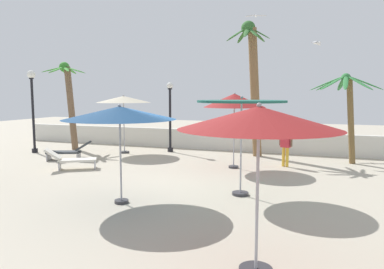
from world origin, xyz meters
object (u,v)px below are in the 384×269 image
(patio_umbrella_4, at_px, (234,101))
(lamp_post_1, at_px, (32,101))
(patio_umbrella_3, at_px, (120,113))
(palm_tree_1, at_px, (348,102))
(guest_0, at_px, (286,144))
(patio_umbrella_1, at_px, (259,120))
(palm_tree_2, at_px, (253,75))
(seagull_0, at_px, (317,43))
(seagull_2, at_px, (256,16))
(lounge_chair_1, at_px, (69,151))
(lamp_post_2, at_px, (170,113))
(palm_tree_0, at_px, (69,94))
(patio_umbrella_2, at_px, (123,100))
(lounge_chair_0, at_px, (71,159))
(patio_umbrella_0, at_px, (242,106))

(patio_umbrella_4, bearing_deg, lamp_post_1, 178.43)
(patio_umbrella_3, distance_m, palm_tree_1, 9.98)
(guest_0, bearing_deg, patio_umbrella_1, -87.07)
(palm_tree_1, distance_m, palm_tree_2, 4.24)
(patio_umbrella_3, relative_size, seagull_0, 2.59)
(seagull_2, bearing_deg, lamp_post_1, -149.20)
(lamp_post_1, relative_size, lounge_chair_1, 2.07)
(seagull_0, bearing_deg, guest_0, -100.06)
(seagull_0, bearing_deg, patio_umbrella_3, -111.19)
(lamp_post_2, xyz_separation_m, lounge_chair_1, (-3.21, -3.67, -1.54))
(palm_tree_0, relative_size, palm_tree_2, 0.73)
(lounge_chair_1, xyz_separation_m, seagull_2, (6.78, 6.92, 6.60))
(patio_umbrella_2, relative_size, seagull_0, 2.50)
(palm_tree_1, bearing_deg, lamp_post_1, -170.86)
(patio_umbrella_3, bearing_deg, lamp_post_2, 104.97)
(lounge_chair_0, bearing_deg, seagull_2, 57.47)
(patio_umbrella_4, bearing_deg, patio_umbrella_2, 163.83)
(patio_umbrella_1, relative_size, patio_umbrella_2, 0.96)
(patio_umbrella_4, height_order, lounge_chair_0, patio_umbrella_4)
(palm_tree_1, bearing_deg, palm_tree_0, -176.61)
(patio_umbrella_3, bearing_deg, seagull_0, 68.81)
(patio_umbrella_0, height_order, seagull_2, seagull_2)
(palm_tree_2, bearing_deg, patio_umbrella_1, -78.76)
(patio_umbrella_0, height_order, patio_umbrella_2, patio_umbrella_2)
(guest_0, xyz_separation_m, seagull_2, (-2.23, 5.12, 6.08))
(patio_umbrella_4, xyz_separation_m, seagull_2, (-0.36, 6.08, 4.38))
(patio_umbrella_2, bearing_deg, patio_umbrella_1, -49.97)
(patio_umbrella_2, bearing_deg, palm_tree_1, 4.91)
(patio_umbrella_3, distance_m, lamp_post_1, 10.21)
(lounge_chair_1, bearing_deg, seagull_2, 45.57)
(patio_umbrella_4, bearing_deg, palm_tree_0, 168.98)
(patio_umbrella_4, height_order, lounge_chair_1, patio_umbrella_4)
(patio_umbrella_0, distance_m, seagull_0, 10.21)
(patio_umbrella_1, distance_m, guest_0, 9.18)
(guest_0, bearing_deg, palm_tree_0, 175.75)
(lounge_chair_0, distance_m, guest_0, 8.38)
(patio_umbrella_1, bearing_deg, lamp_post_2, 119.84)
(palm_tree_2, height_order, lounge_chair_0, palm_tree_2)
(palm_tree_1, bearing_deg, guest_0, -144.90)
(palm_tree_2, height_order, lounge_chair_1, palm_tree_2)
(lamp_post_2, xyz_separation_m, lounge_chair_0, (-1.85, -5.25, -1.54))
(patio_umbrella_1, bearing_deg, patio_umbrella_4, 106.09)
(lamp_post_1, bearing_deg, patio_umbrella_3, -34.58)
(seagull_2, bearing_deg, seagull_0, -2.13)
(patio_umbrella_2, xyz_separation_m, palm_tree_0, (-3.26, 0.07, 0.27))
(patio_umbrella_2, distance_m, palm_tree_0, 3.27)
(palm_tree_1, bearing_deg, seagull_0, 112.38)
(patio_umbrella_3, distance_m, palm_tree_0, 10.44)
(patio_umbrella_3, bearing_deg, palm_tree_1, 54.12)
(palm_tree_1, relative_size, guest_0, 2.43)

